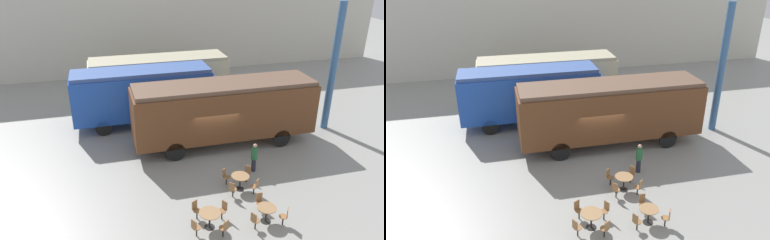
% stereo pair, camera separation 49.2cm
% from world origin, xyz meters
% --- Properties ---
extents(ground_plane, '(80.00, 80.00, 0.00)m').
position_xyz_m(ground_plane, '(0.00, 0.00, 0.00)').
color(ground_plane, gray).
extents(backdrop_wall, '(44.00, 0.15, 9.00)m').
position_xyz_m(backdrop_wall, '(0.00, 15.59, 4.50)').
color(backdrop_wall, beige).
rests_on(backdrop_wall, ground_plane).
extents(passenger_coach_vintage, '(10.21, 2.79, 3.40)m').
position_xyz_m(passenger_coach_vintage, '(-1.58, 8.51, 2.02)').
color(passenger_coach_vintage, beige).
rests_on(passenger_coach_vintage, ground_plane).
extents(streamlined_locomotive, '(10.84, 2.48, 3.75)m').
position_xyz_m(streamlined_locomotive, '(-2.58, 4.66, 2.17)').
color(streamlined_locomotive, blue).
rests_on(streamlined_locomotive, ground_plane).
extents(passenger_coach_wooden, '(10.59, 2.74, 3.83)m').
position_xyz_m(passenger_coach_wooden, '(0.87, 0.69, 2.25)').
color(passenger_coach_wooden, brown).
rests_on(passenger_coach_wooden, ground_plane).
extents(cafe_table_near, '(0.87, 0.87, 0.77)m').
position_xyz_m(cafe_table_near, '(0.13, -4.04, 0.61)').
color(cafe_table_near, black).
rests_on(cafe_table_near, ground_plane).
extents(cafe_table_mid, '(0.92, 0.92, 0.76)m').
position_xyz_m(cafe_table_mid, '(-2.10, -6.29, 0.61)').
color(cafe_table_mid, black).
rests_on(cafe_table_mid, ground_plane).
extents(cafe_table_far, '(0.82, 0.82, 0.74)m').
position_xyz_m(cafe_table_far, '(0.35, -6.54, 0.57)').
color(cafe_table_far, black).
rests_on(cafe_table_far, ground_plane).
extents(cafe_chair_0, '(0.40, 0.40, 0.87)m').
position_xyz_m(cafe_chair_0, '(-0.42, -3.44, 0.51)').
color(cafe_chair_0, black).
rests_on(cafe_chair_0, ground_plane).
extents(cafe_chair_1, '(0.40, 0.40, 0.87)m').
position_xyz_m(cafe_chair_1, '(-0.47, -4.59, 0.51)').
color(cafe_chair_1, black).
rests_on(cafe_chair_1, ground_plane).
extents(cafe_chair_2, '(0.40, 0.40, 0.87)m').
position_xyz_m(cafe_chair_2, '(0.68, -4.63, 0.51)').
color(cafe_chair_2, black).
rests_on(cafe_chair_2, ground_plane).
extents(cafe_chair_3, '(0.40, 0.40, 0.87)m').
position_xyz_m(cafe_chair_3, '(0.72, -3.49, 0.51)').
color(cafe_chair_3, black).
rests_on(cafe_chair_3, ground_plane).
extents(cafe_chair_4, '(0.39, 0.40, 0.87)m').
position_xyz_m(cafe_chair_4, '(-1.70, -7.02, 0.51)').
color(cafe_chair_4, black).
rests_on(cafe_chair_4, ground_plane).
extents(cafe_chair_5, '(0.40, 0.39, 0.87)m').
position_xyz_m(cafe_chair_5, '(-1.37, -5.89, 0.51)').
color(cafe_chair_5, black).
rests_on(cafe_chair_5, ground_plane).
extents(cafe_chair_6, '(0.39, 0.40, 0.87)m').
position_xyz_m(cafe_chair_6, '(-2.50, -5.56, 0.51)').
color(cafe_chair_6, black).
rests_on(cafe_chair_6, ground_plane).
extents(cafe_chair_7, '(0.40, 0.39, 0.87)m').
position_xyz_m(cafe_chair_7, '(-2.83, -6.69, 0.51)').
color(cafe_chair_7, black).
rests_on(cafe_chair_7, ground_plane).
extents(cafe_chair_8, '(0.40, 0.39, 0.87)m').
position_xyz_m(cafe_chair_8, '(1.01, -6.96, 0.51)').
color(cafe_chair_8, black).
rests_on(cafe_chair_8, ground_plane).
extents(cafe_chair_9, '(0.36, 0.36, 0.87)m').
position_xyz_m(cafe_chair_9, '(0.38, -5.76, 0.51)').
color(cafe_chair_9, black).
rests_on(cafe_chair_9, ground_plane).
extents(cafe_chair_10, '(0.40, 0.39, 0.87)m').
position_xyz_m(cafe_chair_10, '(-0.35, -6.90, 0.51)').
color(cafe_chair_10, black).
rests_on(cafe_chair_10, ground_plane).
extents(visitor_person, '(0.34, 0.34, 1.62)m').
position_xyz_m(visitor_person, '(1.42, -2.68, 0.88)').
color(visitor_person, '#262633').
rests_on(visitor_person, ground_plane).
extents(support_pillar, '(0.44, 0.44, 8.00)m').
position_xyz_m(support_pillar, '(8.00, 1.07, 4.00)').
color(support_pillar, '#386093').
rests_on(support_pillar, ground_plane).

